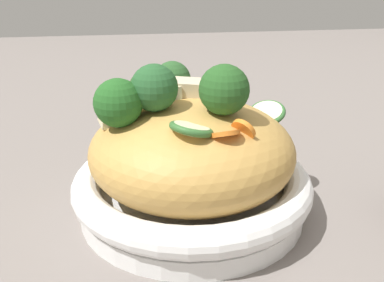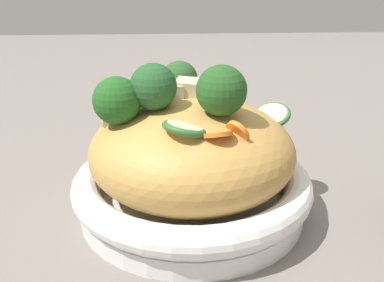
% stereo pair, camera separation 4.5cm
% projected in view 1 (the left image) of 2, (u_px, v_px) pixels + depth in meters
% --- Properties ---
extents(ground_plane, '(3.00, 3.00, 0.00)m').
position_uv_depth(ground_plane, '(192.00, 209.00, 0.49)').
color(ground_plane, slate).
extents(serving_bowl, '(0.27, 0.27, 0.05)m').
position_uv_depth(serving_bowl, '(192.00, 189.00, 0.48)').
color(serving_bowl, white).
rests_on(serving_bowl, ground_plane).
extents(noodle_heap, '(0.22, 0.22, 0.11)m').
position_uv_depth(noodle_heap, '(192.00, 150.00, 0.46)').
color(noodle_heap, tan).
rests_on(noodle_heap, serving_bowl).
extents(broccoli_florets, '(0.17, 0.17, 0.08)m').
position_uv_depth(broccoli_florets, '(166.00, 91.00, 0.44)').
color(broccoli_florets, '#9EBD79').
rests_on(broccoli_florets, serving_bowl).
extents(carrot_coins, '(0.05, 0.14, 0.03)m').
position_uv_depth(carrot_coins, '(221.00, 117.00, 0.42)').
color(carrot_coins, orange).
rests_on(carrot_coins, serving_bowl).
extents(zucchini_slices, '(0.16, 0.19, 0.05)m').
position_uv_depth(zucchini_slices, '(218.00, 106.00, 0.46)').
color(zucchini_slices, beige).
rests_on(zucchini_slices, serving_bowl).
extents(chicken_chunks, '(0.12, 0.09, 0.04)m').
position_uv_depth(chicken_chunks, '(161.00, 99.00, 0.46)').
color(chicken_chunks, beige).
rests_on(chicken_chunks, serving_bowl).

